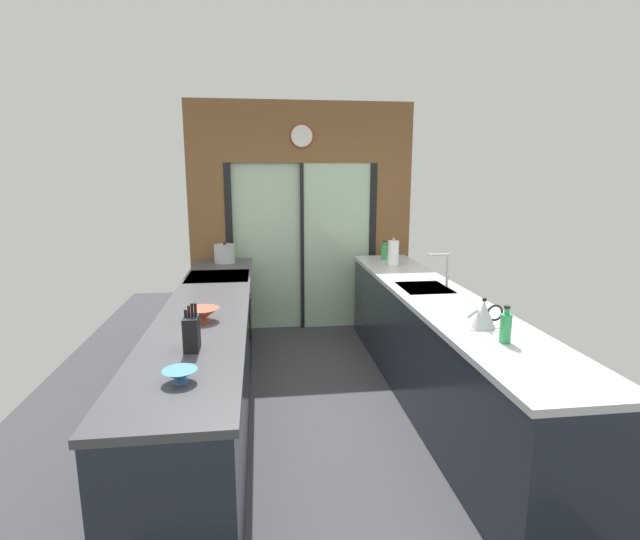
{
  "coord_description": "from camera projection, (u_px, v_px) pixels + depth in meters",
  "views": [
    {
      "loc": [
        -0.5,
        -3.29,
        1.88
      ],
      "look_at": [
        0.01,
        0.76,
        1.05
      ],
      "focal_mm": 26.79,
      "sensor_mm": 36.0,
      "label": 1
    }
  ],
  "objects": [
    {
      "name": "ground_plane",
      "position": [
        321.0,
        391.0,
        4.22
      ],
      "size": [
        5.04,
        7.6,
        0.02
      ],
      "primitive_type": "cube",
      "color": "#38383D"
    },
    {
      "name": "back_wall_unit",
      "position": [
        302.0,
        204.0,
        5.67
      ],
      "size": [
        2.64,
        0.12,
        2.7
      ],
      "color": "brown",
      "rests_on": "ground_plane"
    },
    {
      "name": "left_counter_run",
      "position": [
        208.0,
        367.0,
        3.56
      ],
      "size": [
        0.62,
        3.8,
        0.92
      ],
      "color": "#1E232D",
      "rests_on": "ground_plane"
    },
    {
      "name": "right_counter_run",
      "position": [
        434.0,
        348.0,
        3.95
      ],
      "size": [
        0.62,
        3.8,
        0.92
      ],
      "color": "#1E232D",
      "rests_on": "ground_plane"
    },
    {
      "name": "sink_faucet",
      "position": [
        444.0,
        265.0,
        4.08
      ],
      "size": [
        0.19,
        0.02,
        0.29
      ],
      "color": "#B7BABC",
      "rests_on": "right_counter_run"
    },
    {
      "name": "oven_range",
      "position": [
        220.0,
        322.0,
        4.65
      ],
      "size": [
        0.6,
        0.6,
        0.92
      ],
      "color": "black",
      "rests_on": "ground_plane"
    },
    {
      "name": "mixing_bowl_near",
      "position": [
        180.0,
        375.0,
        2.23
      ],
      "size": [
        0.16,
        0.16,
        0.06
      ],
      "color": "teal",
      "rests_on": "left_counter_run"
    },
    {
      "name": "mixing_bowl_far",
      "position": [
        203.0,
        314.0,
        3.16
      ],
      "size": [
        0.22,
        0.22,
        0.09
      ],
      "color": "#BC4C38",
      "rests_on": "left_counter_run"
    },
    {
      "name": "knife_block",
      "position": [
        192.0,
        333.0,
        2.63
      ],
      "size": [
        0.08,
        0.14,
        0.27
      ],
      "color": "black",
      "rests_on": "left_counter_run"
    },
    {
      "name": "stock_pot",
      "position": [
        225.0,
        253.0,
        5.22
      ],
      "size": [
        0.23,
        0.23,
        0.23
      ],
      "color": "#B7BABC",
      "rests_on": "left_counter_run"
    },
    {
      "name": "kettle",
      "position": [
        484.0,
        314.0,
        3.02
      ],
      "size": [
        0.24,
        0.16,
        0.2
      ],
      "color": "#B7BABC",
      "rests_on": "right_counter_run"
    },
    {
      "name": "soap_bottle_near",
      "position": [
        506.0,
        327.0,
        2.75
      ],
      "size": [
        0.07,
        0.07,
        0.22
      ],
      "color": "#339E56",
      "rests_on": "right_counter_run"
    },
    {
      "name": "soap_bottle_far",
      "position": [
        384.0,
        252.0,
        5.4
      ],
      "size": [
        0.07,
        0.07,
        0.22
      ],
      "color": "#339E56",
      "rests_on": "right_counter_run"
    },
    {
      "name": "paper_towel_roll",
      "position": [
        393.0,
        253.0,
        5.03
      ],
      "size": [
        0.13,
        0.13,
        0.3
      ],
      "color": "#B7BABC",
      "rests_on": "right_counter_run"
    }
  ]
}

